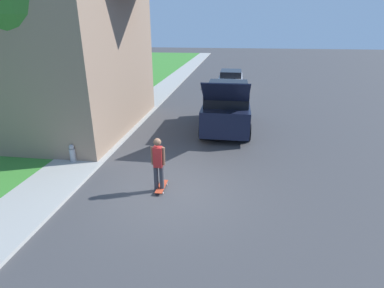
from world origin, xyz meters
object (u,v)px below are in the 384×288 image
Objects in this scene: skateboard at (162,187)px; fire_hydrant at (72,153)px; suv_parked at (227,106)px; lawn_tree_near at (34,2)px; skateboarder at (158,163)px; car_down_street at (231,79)px.

skateboard is 1.30× the size of fire_hydrant.
suv_parked reaches higher than fire_hydrant.
skateboarder is (5.00, -3.04, -4.40)m from lawn_tree_near.
lawn_tree_near is 5.41m from fire_hydrant.
lawn_tree_near is 11.43× the size of fire_hydrant.
suv_parked reaches higher than skateboard.
car_down_street is at bearing 84.34° from skateboard.
suv_parked is 6.98m from fire_hydrant.
lawn_tree_near is 8.82× the size of skateboard.
car_down_street is (-0.04, 10.62, -0.45)m from suv_parked.
suv_parked is 8.45× the size of fire_hydrant.
fire_hydrant is (-5.18, -4.63, -0.68)m from suv_parked.
car_down_street is 16.63m from skateboard.
suv_parked is 6.52× the size of skateboard.
suv_parked is at bearing 41.80° from fire_hydrant.
lawn_tree_near is at bearing 133.06° from fire_hydrant.
skateboarder is 2.65× the size of fire_hydrant.
skateboard is at bearing -105.86° from suv_parked.
skateboarder is 2.05× the size of skateboard.
skateboarder reaches higher than skateboard.
skateboard is (-1.64, -16.54, -0.54)m from car_down_street.
car_down_street reaches higher than fire_hydrant.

